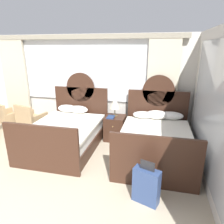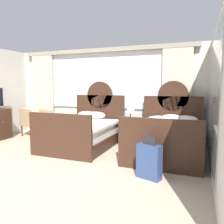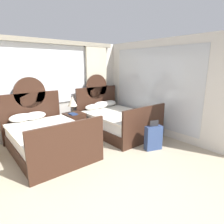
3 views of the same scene
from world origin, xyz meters
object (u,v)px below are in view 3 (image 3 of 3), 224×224
object	(u,v)px
book_on_nightstand	(73,114)
suitcase_on_floor	(153,138)
bed_near_mirror	(116,120)
bed_near_window	(47,137)
nightstand_between_beds	(74,124)
table_lamp_on_nightstand	(72,101)

from	to	relation	value
book_on_nightstand	suitcase_on_floor	world-z (taller)	suitcase_on_floor
bed_near_mirror	book_on_nightstand	bearing A→B (deg)	154.70
bed_near_window	book_on_nightstand	world-z (taller)	bed_near_window
bed_near_mirror	nightstand_between_beds	xyz separation A→B (m)	(-1.06, 0.64, -0.05)
nightstand_between_beds	table_lamp_on_nightstand	xyz separation A→B (m)	(-0.01, 0.04, 0.67)
table_lamp_on_nightstand	book_on_nightstand	xyz separation A→B (m)	(-0.08, -0.14, -0.33)
bed_near_window	book_on_nightstand	size ratio (longest dim) A/B	8.38
bed_near_mirror	book_on_nightstand	xyz separation A→B (m)	(-1.15, 0.54, 0.28)
bed_near_window	nightstand_between_beds	world-z (taller)	bed_near_window
bed_near_mirror	suitcase_on_floor	distance (m)	1.50
book_on_nightstand	bed_near_window	bearing A→B (deg)	-150.62
nightstand_between_beds	suitcase_on_floor	world-z (taller)	suitcase_on_floor
table_lamp_on_nightstand	suitcase_on_floor	size ratio (longest dim) A/B	0.69
table_lamp_on_nightstand	book_on_nightstand	distance (m)	0.37
bed_near_window	nightstand_between_beds	xyz separation A→B (m)	(1.06, 0.65, -0.05)
nightstand_between_beds	bed_near_mirror	bearing A→B (deg)	-31.31
bed_near_window	book_on_nightstand	xyz separation A→B (m)	(0.98, 0.55, 0.29)
bed_near_window	table_lamp_on_nightstand	xyz separation A→B (m)	(1.06, 0.69, 0.62)
nightstand_between_beds	suitcase_on_floor	bearing A→B (deg)	-65.86
bed_near_window	bed_near_mirror	distance (m)	2.12
table_lamp_on_nightstand	suitcase_on_floor	bearing A→B (deg)	-66.00
bed_near_window	suitcase_on_floor	bearing A→B (deg)	-36.31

